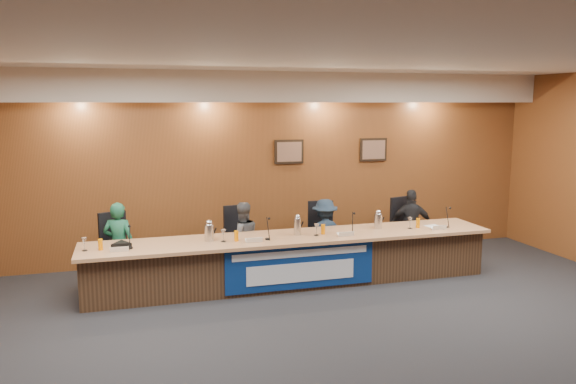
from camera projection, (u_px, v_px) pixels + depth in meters
name	position (u px, v px, depth m)	size (l,w,h in m)	color
floor	(355.00, 350.00, 6.18)	(10.00, 10.00, 0.00)	black
ceiling	(361.00, 52.00, 5.68)	(10.00, 8.00, 0.04)	silver
wall_back	(266.00, 167.00, 9.73)	(10.00, 0.04, 3.20)	brown
soffit	(270.00, 87.00, 9.28)	(10.00, 0.50, 0.50)	beige
dais_body	(293.00, 261.00, 8.41)	(6.00, 0.80, 0.70)	#422B1B
dais_top	(294.00, 237.00, 8.30)	(6.10, 0.95, 0.05)	tan
banner	(301.00, 267.00, 8.01)	(2.20, 0.02, 0.65)	navy
banner_text_upper	(301.00, 253.00, 7.96)	(2.00, 0.01, 0.10)	silver
banner_text_lower	(301.00, 272.00, 8.01)	(1.60, 0.01, 0.28)	silver
wall_photo_left	(289.00, 152.00, 9.77)	(0.52, 0.04, 0.42)	black
wall_photo_right	(373.00, 150.00, 10.21)	(0.52, 0.04, 0.42)	black
panelist_a	(119.00, 245.00, 8.24)	(0.46, 0.30, 1.27)	#19553A
panelist_b	(242.00, 239.00, 8.75)	(0.57, 0.44, 1.18)	#494B4E
panelist_c	(325.00, 234.00, 9.13)	(0.75, 0.43, 1.16)	#182739
panelist_d	(411.00, 226.00, 9.56)	(0.73, 0.30, 1.24)	black
office_chair_a	(120.00, 253.00, 8.36)	(0.48, 0.48, 0.08)	black
office_chair_b	(241.00, 244.00, 8.87)	(0.48, 0.48, 0.08)	black
office_chair_c	(323.00, 239.00, 9.24)	(0.48, 0.48, 0.08)	black
office_chair_d	(408.00, 233.00, 9.67)	(0.48, 0.48, 0.08)	black
nameplate_a	(119.00, 249.00, 7.38)	(0.24, 0.06, 0.09)	white
microphone_a	(130.00, 248.00, 7.56)	(0.07, 0.07, 0.02)	black
juice_glass_a	(100.00, 245.00, 7.48)	(0.06, 0.06, 0.15)	orange
water_glass_a	(84.00, 244.00, 7.43)	(0.08, 0.08, 0.18)	silver
nameplate_b	(254.00, 239.00, 7.88)	(0.24, 0.06, 0.09)	white
microphone_b	(268.00, 239.00, 8.05)	(0.07, 0.07, 0.02)	black
juice_glass_b	(236.00, 236.00, 7.96)	(0.06, 0.06, 0.15)	orange
water_glass_b	(223.00, 236.00, 7.92)	(0.08, 0.08, 0.18)	silver
nameplate_c	(346.00, 233.00, 8.24)	(0.24, 0.06, 0.09)	white
microphone_c	(351.00, 233.00, 8.43)	(0.07, 0.07, 0.02)	black
juice_glass_c	(323.00, 229.00, 8.39)	(0.06, 0.06, 0.15)	orange
water_glass_c	(317.00, 230.00, 8.29)	(0.08, 0.08, 0.18)	silver
nameplate_d	(440.00, 227.00, 8.67)	(0.24, 0.06, 0.09)	white
microphone_d	(446.00, 227.00, 8.85)	(0.07, 0.07, 0.02)	black
juice_glass_d	(418.00, 223.00, 8.81)	(0.06, 0.06, 0.15)	orange
water_glass_d	(410.00, 223.00, 8.74)	(0.08, 0.08, 0.18)	silver
carafe_left	(209.00, 233.00, 7.97)	(0.13, 0.13, 0.24)	silver
carafe_mid	(297.00, 226.00, 8.33)	(0.11, 0.11, 0.25)	silver
carafe_right	(378.00, 221.00, 8.75)	(0.13, 0.13, 0.23)	silver
speakerphone	(121.00, 244.00, 7.70)	(0.32, 0.32, 0.05)	black
paper_stack	(435.00, 227.00, 8.88)	(0.22, 0.30, 0.01)	white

